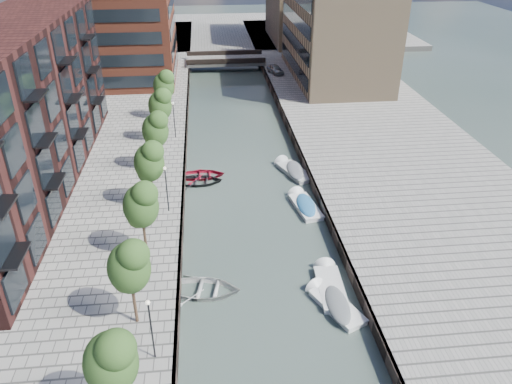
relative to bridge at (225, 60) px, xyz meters
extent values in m
plane|color=#38473F|center=(0.00, -32.00, -1.39)|extent=(300.00, 300.00, 0.00)
cube|color=gray|center=(16.00, -32.00, -0.89)|extent=(20.00, 140.00, 1.00)
cube|color=#332823|center=(-6.10, -32.00, -0.89)|extent=(0.25, 140.00, 1.00)
cube|color=#332823|center=(6.10, -32.00, -0.89)|extent=(0.25, 140.00, 1.00)
cube|color=gray|center=(0.00, 28.00, -0.89)|extent=(80.00, 40.00, 1.00)
cube|color=black|center=(-20.00, -42.00, 6.61)|extent=(8.00, 38.00, 14.00)
cube|color=tan|center=(16.00, -10.00, 6.61)|extent=(12.00, 25.00, 14.00)
cube|color=gray|center=(0.00, 0.00, -0.09)|extent=(13.00, 6.00, 0.60)
cube|color=#332823|center=(0.00, -2.80, 0.51)|extent=(13.00, 0.40, 0.80)
cube|color=#332823|center=(0.00, 2.80, 0.51)|extent=(13.00, 0.40, 0.80)
ellipsoid|color=#294E1D|center=(-8.50, -68.00, 3.93)|extent=(2.50, 2.50, 3.25)
cylinder|color=#382619|center=(-8.50, -61.00, 1.21)|extent=(0.20, 0.20, 3.20)
ellipsoid|color=#294E1D|center=(-8.50, -61.00, 3.93)|extent=(2.50, 2.50, 3.25)
cylinder|color=#382619|center=(-8.50, -54.00, 1.21)|extent=(0.20, 0.20, 3.20)
ellipsoid|color=#294E1D|center=(-8.50, -54.00, 3.93)|extent=(2.50, 2.50, 3.25)
cylinder|color=#382619|center=(-8.50, -47.00, 1.21)|extent=(0.20, 0.20, 3.20)
ellipsoid|color=#294E1D|center=(-8.50, -47.00, 3.93)|extent=(2.50, 2.50, 3.25)
cylinder|color=#382619|center=(-8.50, -40.00, 1.21)|extent=(0.20, 0.20, 3.20)
ellipsoid|color=#294E1D|center=(-8.50, -40.00, 3.93)|extent=(2.50, 2.50, 3.25)
cylinder|color=#382619|center=(-8.50, -33.00, 1.21)|extent=(0.20, 0.20, 3.20)
ellipsoid|color=#294E1D|center=(-8.50, -33.00, 3.93)|extent=(2.50, 2.50, 3.25)
cylinder|color=#382619|center=(-8.50, -26.00, 1.21)|extent=(0.20, 0.20, 3.20)
ellipsoid|color=#294E1D|center=(-8.50, -26.00, 3.93)|extent=(2.50, 2.50, 3.25)
cylinder|color=black|center=(-7.20, -64.00, 1.61)|extent=(0.10, 0.10, 4.00)
sphere|color=#FFF2CC|center=(-7.20, -64.00, 3.61)|extent=(0.24, 0.24, 0.24)
cylinder|color=black|center=(-7.20, -48.00, 1.61)|extent=(0.10, 0.10, 4.00)
sphere|color=#FFF2CC|center=(-7.20, -48.00, 3.61)|extent=(0.24, 0.24, 0.24)
cylinder|color=black|center=(-7.20, -32.00, 1.61)|extent=(0.10, 0.10, 4.00)
sphere|color=#FFF2CC|center=(-7.20, -32.00, 3.61)|extent=(0.24, 0.24, 0.24)
imported|color=#A6122B|center=(-4.33, -40.15, -1.39)|extent=(4.50, 3.26, 0.92)
imported|color=silver|center=(-4.41, -57.61, -1.39)|extent=(5.68, 4.49, 1.06)
imported|color=black|center=(-4.70, -41.41, -1.39)|extent=(4.77, 3.52, 0.95)
cube|color=white|center=(4.33, -60.21, -1.34)|extent=(3.20, 4.50, 0.60)
cube|color=white|center=(4.33, -60.21, -1.02)|extent=(3.30, 4.61, 0.09)
cone|color=white|center=(3.45, -58.29, -1.30)|extent=(1.77, 1.41, 1.56)
ellipsoid|color=#595E60|center=(4.33, -60.21, -0.98)|extent=(2.96, 4.12, 0.52)
cube|color=white|center=(4.34, -58.40, -1.34)|extent=(1.91, 4.61, 0.64)
cube|color=white|center=(4.34, -58.40, -1.00)|extent=(1.99, 4.72, 0.10)
cone|color=white|center=(4.45, -56.14, -1.29)|extent=(1.72, 0.97, 1.68)
cube|color=white|center=(4.72, -47.33, -1.34)|extent=(2.40, 4.70, 0.63)
cube|color=white|center=(4.72, -47.33, -1.00)|extent=(2.49, 4.80, 0.10)
cone|color=white|center=(4.34, -45.12, -1.29)|extent=(1.78, 1.15, 1.66)
ellipsoid|color=#21629B|center=(4.72, -47.33, -0.95)|extent=(2.23, 4.30, 0.55)
cube|color=silver|center=(4.95, -40.41, -1.34)|extent=(3.31, 4.95, 0.66)
cube|color=silver|center=(4.95, -40.41, -0.99)|extent=(3.43, 5.07, 0.10)
cone|color=silver|center=(4.09, -38.26, -1.29)|extent=(1.93, 1.48, 1.72)
ellipsoid|color=slate|center=(4.95, -40.41, -0.94)|extent=(3.07, 4.54, 0.57)
imported|color=#9C9DA0|center=(7.50, -7.50, 0.28)|extent=(2.64, 4.21, 1.34)
camera|label=1|loc=(-3.61, -84.57, 21.46)|focal=35.00mm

